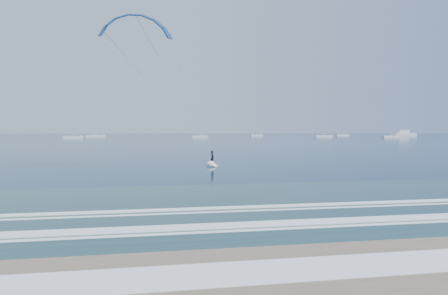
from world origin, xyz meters
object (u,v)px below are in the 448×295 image
motor_yacht (404,134)px  kitesurfer_rig (175,87)px  sailboat_4 (257,135)px  sailboat_7 (342,135)px  sailboat_6 (391,137)px  sailboat_1 (73,137)px  sailboat_5 (324,136)px  sailboat_3 (200,137)px  sailboat_2 (95,136)px

motor_yacht → kitesurfer_rig: bearing=-129.8°
sailboat_4 → sailboat_7: (62.08, 5.05, 0.01)m
kitesurfer_rig → sailboat_6: bearing=50.6°
sailboat_7 → sailboat_1: bearing=-163.6°
sailboat_1 → sailboat_5: 138.07m
sailboat_4 → sailboat_7: sailboat_7 is taller
sailboat_7 → motor_yacht: bearing=-30.1°
kitesurfer_rig → sailboat_3: bearing=82.5°
sailboat_3 → sailboat_4: bearing=42.7°
sailboat_1 → sailboat_2: bearing=80.8°
kitesurfer_rig → sailboat_6: 193.42m
sailboat_5 → sailboat_6: size_ratio=1.09×
motor_yacht → sailboat_4: size_ratio=1.43×
sailboat_3 → sailboat_5: sailboat_5 is taller
kitesurfer_rig → sailboat_3: 169.07m
motor_yacht → sailboat_4: sailboat_4 is taller
sailboat_3 → sailboat_5: (73.92, 7.69, 0.02)m
sailboat_6 → sailboat_3: bearing=169.8°
sailboat_1 → sailboat_3: (63.50, 5.69, -0.01)m
kitesurfer_rig → sailboat_4: bearing=72.8°
sailboat_5 → sailboat_7: size_ratio=1.10×
motor_yacht → sailboat_6: 55.80m
sailboat_6 → sailboat_7: (3.08, 61.52, -0.00)m
sailboat_4 → sailboat_6: 81.67m
sailboat_5 → sailboat_6: bearing=-44.1°
sailboat_2 → sailboat_3: 65.25m
motor_yacht → sailboat_5: (-63.28, -16.29, -0.98)m
sailboat_1 → sailboat_2: (5.86, 36.25, 0.01)m
sailboat_3 → sailboat_7: sailboat_7 is taller
kitesurfer_rig → sailboat_5: size_ratio=1.28×
sailboat_3 → sailboat_7: 112.37m
kitesurfer_rig → sailboat_3: kitesurfer_rig is taller
kitesurfer_rig → sailboat_1: (-41.40, 161.72, -8.35)m
sailboat_1 → sailboat_5: (137.43, 13.38, 0.01)m
sailboat_6 → sailboat_1: bearing=175.7°
sailboat_5 → sailboat_7: 46.48m
sailboat_2 → sailboat_6: bearing=-17.1°
sailboat_5 → sailboat_6: sailboat_5 is taller
kitesurfer_rig → sailboat_5: kitesurfer_rig is taller
sailboat_3 → sailboat_4: 56.56m
sailboat_5 → sailboat_6: (26.62, -25.78, -0.01)m
sailboat_1 → sailboat_7: (167.13, 49.12, 0.00)m
kitesurfer_rig → motor_yacht: (159.31, 191.39, -7.36)m
motor_yacht → sailboat_2: size_ratio=1.09×
motor_yacht → sailboat_1: (-200.70, -29.67, -0.99)m
motor_yacht → sailboat_4: (-95.65, 14.39, -1.00)m
motor_yacht → sailboat_5: 65.35m
sailboat_3 → sailboat_4: size_ratio=1.04×
sailboat_1 → sailboat_3: bearing=5.1°
motor_yacht → sailboat_2: sailboat_2 is taller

